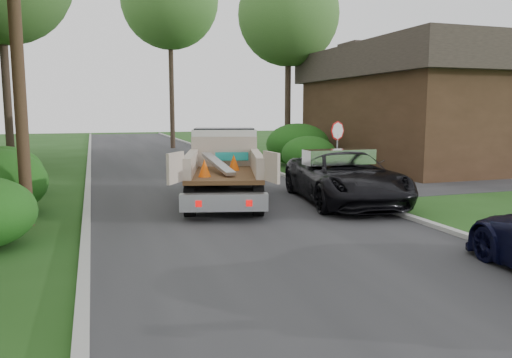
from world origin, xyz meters
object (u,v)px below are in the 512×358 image
at_px(stop_sign, 337,139).
at_px(tree_center_far, 170,0).
at_px(flatbed_truck, 224,161).
at_px(utility_pole, 15,13).
at_px(black_pickup, 345,177).
at_px(tree_right_far, 288,15).
at_px(house_right, 427,105).

distance_m(stop_sign, tree_center_far, 23.15).
xyz_separation_m(stop_sign, flatbed_truck, (-4.96, -1.61, -0.53)).
distance_m(utility_pole, black_pickup, 10.08).
height_order(utility_pole, tree_right_far, tree_right_far).
relative_size(stop_sign, flatbed_truck, 0.38).
distance_m(stop_sign, flatbed_truck, 5.24).
xyz_separation_m(tree_center_far, flatbed_truck, (-1.76, -22.61, -9.73)).
height_order(utility_pole, black_pickup, utility_pole).
bearing_deg(utility_pole, tree_right_far, 49.16).
bearing_deg(black_pickup, house_right, 51.09).
xyz_separation_m(house_right, flatbed_truck, (-12.76, -6.61, -1.91)).
relative_size(stop_sign, house_right, 0.19).
distance_m(tree_right_far, black_pickup, 16.99).
bearing_deg(black_pickup, tree_center_far, 102.17).
xyz_separation_m(flatbed_truck, black_pickup, (3.36, -2.04, -0.44)).
relative_size(tree_center_far, flatbed_truck, 2.26).
bearing_deg(tree_center_far, house_right, -55.49).
height_order(stop_sign, tree_right_far, tree_right_far).
height_order(house_right, tree_right_far, tree_right_far).
distance_m(flatbed_truck, black_pickup, 3.96).
height_order(tree_right_far, tree_center_far, tree_center_far).
bearing_deg(tree_right_far, house_right, -47.49).
bearing_deg(stop_sign, tree_center_far, 98.66).
distance_m(tree_center_far, flatbed_truck, 24.68).
bearing_deg(flatbed_truck, tree_center_far, 100.33).
height_order(house_right, tree_center_far, tree_center_far).
height_order(tree_right_far, black_pickup, tree_right_far).
bearing_deg(tree_center_far, stop_sign, -81.34).
distance_m(stop_sign, utility_pole, 11.91).
bearing_deg(tree_right_far, utility_pole, -130.84).
bearing_deg(utility_pole, tree_center_far, 73.35).
height_order(stop_sign, utility_pole, utility_pole).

